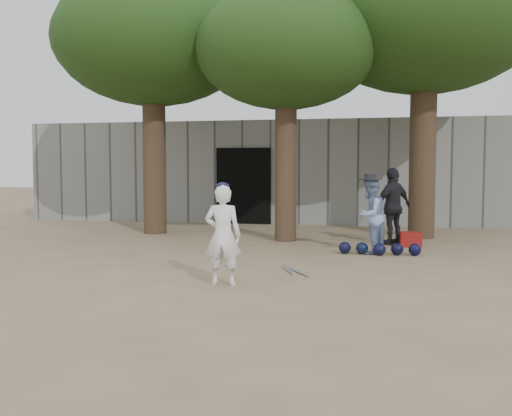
% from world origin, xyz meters
% --- Properties ---
extents(ground, '(70.00, 70.00, 0.00)m').
position_xyz_m(ground, '(0.00, 0.00, 0.00)').
color(ground, '#937C5E').
rests_on(ground, ground).
extents(boy_player, '(0.52, 0.35, 1.39)m').
position_xyz_m(boy_player, '(0.50, -0.75, 0.69)').
color(boy_player, white).
rests_on(boy_player, ground).
extents(spectator_blue, '(0.80, 0.87, 1.44)m').
position_xyz_m(spectator_blue, '(2.45, 2.64, 0.72)').
color(spectator_blue, '#7D93C2').
rests_on(spectator_blue, ground).
extents(spectator_dark, '(0.95, 0.95, 1.62)m').
position_xyz_m(spectator_dark, '(2.92, 4.03, 0.81)').
color(spectator_dark, black).
rests_on(spectator_dark, ground).
extents(red_bag, '(0.44, 0.34, 0.30)m').
position_xyz_m(red_bag, '(3.27, 3.77, 0.15)').
color(red_bag, maroon).
rests_on(red_bag, ground).
extents(back_building, '(16.00, 5.24, 3.00)m').
position_xyz_m(back_building, '(-0.00, 10.33, 1.50)').
color(back_building, gray).
rests_on(back_building, ground).
extents(helmet_row, '(1.51, 0.34, 0.23)m').
position_xyz_m(helmet_row, '(2.64, 2.50, 0.12)').
color(helmet_row, black).
rests_on(helmet_row, ground).
extents(bat_pile, '(0.57, 0.78, 0.06)m').
position_xyz_m(bat_pile, '(1.32, 0.40, 0.03)').
color(bat_pile, silver).
rests_on(bat_pile, ground).
extents(tree_row, '(11.40, 5.80, 6.69)m').
position_xyz_m(tree_row, '(0.74, 5.02, 4.69)').
color(tree_row, brown).
rests_on(tree_row, ground).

